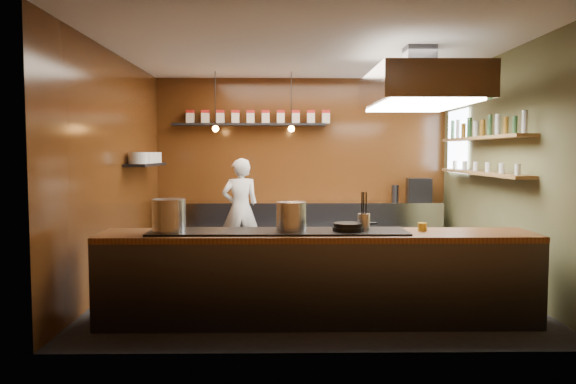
{
  "coord_description": "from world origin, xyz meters",
  "views": [
    {
      "loc": [
        -0.38,
        -7.23,
        1.73
      ],
      "look_at": [
        -0.27,
        0.4,
        1.19
      ],
      "focal_mm": 35.0,
      "sensor_mm": 36.0,
      "label": 1
    }
  ],
  "objects_px": {
    "chef": "(240,209)",
    "stockpot_small": "(291,216)",
    "espresso_machine": "(419,190)",
    "stockpot_large": "(169,215)",
    "extractor_hood": "(419,88)"
  },
  "relations": [
    {
      "from": "chef",
      "to": "stockpot_small",
      "type": "bearing_deg",
      "value": 90.52
    },
    {
      "from": "espresso_machine",
      "to": "chef",
      "type": "distance_m",
      "value": 3.04
    },
    {
      "from": "stockpot_large",
      "to": "stockpot_small",
      "type": "height_order",
      "value": "stockpot_large"
    },
    {
      "from": "extractor_hood",
      "to": "espresso_machine",
      "type": "relative_size",
      "value": 5.13
    },
    {
      "from": "stockpot_large",
      "to": "extractor_hood",
      "type": "bearing_deg",
      "value": 24.0
    },
    {
      "from": "stockpot_large",
      "to": "stockpot_small",
      "type": "xyz_separation_m",
      "value": [
        1.23,
        0.09,
        -0.02
      ]
    },
    {
      "from": "stockpot_large",
      "to": "chef",
      "type": "bearing_deg",
      "value": 82.25
    },
    {
      "from": "stockpot_small",
      "to": "espresso_machine",
      "type": "distance_m",
      "value": 4.38
    },
    {
      "from": "extractor_hood",
      "to": "stockpot_small",
      "type": "distance_m",
      "value": 2.41
    },
    {
      "from": "stockpot_large",
      "to": "stockpot_small",
      "type": "distance_m",
      "value": 1.23
    },
    {
      "from": "extractor_hood",
      "to": "stockpot_small",
      "type": "xyz_separation_m",
      "value": [
        -1.57,
        -1.16,
        -1.42
      ]
    },
    {
      "from": "stockpot_large",
      "to": "espresso_machine",
      "type": "xyz_separation_m",
      "value": [
        3.47,
        3.85,
        -0.01
      ]
    },
    {
      "from": "stockpot_small",
      "to": "espresso_machine",
      "type": "height_order",
      "value": "espresso_machine"
    },
    {
      "from": "stockpot_small",
      "to": "stockpot_large",
      "type": "bearing_deg",
      "value": -175.94
    },
    {
      "from": "chef",
      "to": "extractor_hood",
      "type": "bearing_deg",
      "value": 124.27
    }
  ]
}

